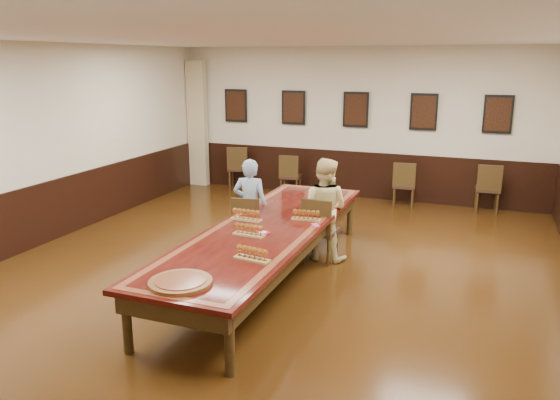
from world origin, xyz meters
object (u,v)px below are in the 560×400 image
at_px(chair_woman, 321,229).
at_px(conference_table, 267,236).
at_px(spare_chair_c, 404,184).
at_px(person_woman, 324,209).
at_px(chair_man, 249,224).
at_px(spare_chair_b, 291,175).
at_px(carved_platter, 180,282).
at_px(spare_chair_d, 488,188).
at_px(person_man, 250,206).
at_px(spare_chair_a, 239,167).

relative_size(chair_woman, conference_table, 0.20).
xyz_separation_m(spare_chair_c, conference_table, (-1.15, -4.53, 0.14)).
xyz_separation_m(spare_chair_c, person_woman, (-0.67, -3.47, 0.30)).
relative_size(person_woman, conference_table, 0.31).
relative_size(chair_man, spare_chair_c, 0.98).
bearing_deg(spare_chair_b, person_woman, 110.03).
height_order(spare_chair_c, carved_platter, spare_chair_c).
height_order(chair_man, conference_table, chair_man).
height_order(chair_woman, conference_table, chair_woman).
distance_m(chair_woman, carved_platter, 3.12).
relative_size(chair_woman, carved_platter, 1.28).
distance_m(spare_chair_d, person_man, 5.10).
relative_size(chair_man, conference_table, 0.18).
relative_size(chair_man, person_man, 0.63).
distance_m(spare_chair_c, person_woman, 3.55).
distance_m(spare_chair_b, spare_chair_d, 4.07).
relative_size(spare_chair_d, conference_table, 0.19).
height_order(chair_woman, spare_chair_b, chair_woman).
bearing_deg(carved_platter, conference_table, 88.31).
bearing_deg(conference_table, person_man, 124.87).
height_order(spare_chair_a, conference_table, spare_chair_a).
bearing_deg(spare_chair_a, person_man, 102.94).
relative_size(spare_chair_b, spare_chair_c, 0.98).
bearing_deg(spare_chair_c, carved_platter, 74.66).
height_order(chair_man, spare_chair_d, spare_chair_d).
relative_size(spare_chair_a, spare_chair_d, 1.03).
relative_size(spare_chair_c, person_woman, 0.61).
bearing_deg(chair_woman, spare_chair_a, -46.85).
relative_size(chair_woman, spare_chair_b, 1.07).
bearing_deg(spare_chair_d, spare_chair_b, -2.64).
bearing_deg(chair_man, conference_table, 117.84).
bearing_deg(person_man, chair_woman, 170.20).
height_order(chair_woman, spare_chair_a, spare_chair_a).
distance_m(spare_chair_c, conference_table, 4.68).
bearing_deg(spare_chair_c, spare_chair_d, -177.45).
bearing_deg(spare_chair_c, chair_woman, 74.31).
relative_size(chair_woman, spare_chair_c, 1.05).
bearing_deg(conference_table, chair_woman, 63.52).
relative_size(chair_woman, person_man, 0.67).
xyz_separation_m(chair_woman, conference_table, (-0.48, -0.96, 0.12)).
height_order(spare_chair_a, spare_chair_d, spare_chair_a).
height_order(spare_chair_b, conference_table, spare_chair_b).
bearing_deg(conference_table, spare_chair_d, 59.92).
bearing_deg(chair_woman, spare_chair_c, -97.00).
height_order(person_man, carved_platter, person_man).
bearing_deg(spare_chair_a, chair_man, 102.54).
bearing_deg(person_man, conference_table, 115.61).
xyz_separation_m(conference_table, carved_platter, (-0.06, -2.10, 0.16)).
height_order(spare_chair_c, person_man, person_man).
height_order(spare_chair_d, conference_table, spare_chair_d).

